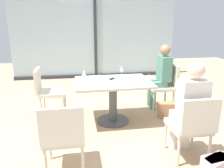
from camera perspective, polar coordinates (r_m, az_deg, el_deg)
The scene contains 17 objects.
ground_plane at distance 3.94m, azimuth 0.24°, elevation -9.52°, with size 12.00×12.00×0.00m, color tan.
window_wall_backdrop at distance 6.74m, azimuth -4.33°, elevation 11.92°, with size 4.86×0.10×2.70m.
dining_table_main at distance 3.73m, azimuth 0.25°, elevation -1.98°, with size 1.25×0.89×0.73m.
chair_front_right at distance 2.89m, azimuth 20.06°, elevation -9.73°, with size 0.46×0.50×0.87m.
chair_far_right at distance 4.52m, azimuth 13.64°, elevation 0.17°, with size 0.50×0.46×0.87m.
chair_far_left at distance 4.21m, azimuth -16.46°, elevation -1.22°, with size 0.50×0.46×0.87m.
chair_front_left at distance 2.55m, azimuth -12.48°, elevation -12.58°, with size 0.46×0.50×0.87m.
person_front_right at distance 2.89m, azimuth 19.42°, elevation -5.20°, with size 0.34×0.39×1.26m.
person_far_right at distance 4.43m, azimuth 12.51°, elevation 2.64°, with size 0.39×0.34×1.26m.
wine_glass_0 at distance 3.42m, azimuth -3.23°, elevation 1.81°, with size 0.07×0.07×0.18m.
wine_glass_1 at distance 3.46m, azimuth 9.49°, elevation 1.77°, with size 0.07×0.07×0.18m.
wine_glass_2 at distance 3.69m, azimuth -7.23°, elevation 2.78°, with size 0.07×0.07×0.18m.
wine_glass_3 at distance 4.02m, azimuth 2.52°, elevation 4.00°, with size 0.07×0.07×0.18m.
coffee_cup at distance 3.54m, azimuth 2.21°, elevation 0.90°, with size 0.08×0.08×0.09m, color white.
cell_phone_on_table at distance 3.81m, azimuth 0.00°, elevation 1.38°, with size 0.07×0.14×0.01m, color black.
handbag_1 at distance 4.15m, azimuth 14.03°, elevation -6.54°, with size 0.30×0.16×0.28m, color #A3704C.
handbag_2 at distance 2.84m, azimuth 25.16°, elevation -19.08°, with size 0.30×0.16×0.28m, color beige.
Camera 1 is at (-0.59, -3.50, 1.71)m, focal length 35.37 mm.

